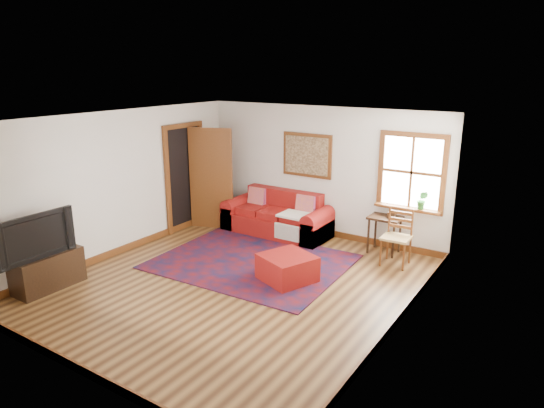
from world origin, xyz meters
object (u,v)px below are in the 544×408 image
Objects in this scene: red_ottoman at (287,268)px; side_table at (385,223)px; ladder_back_chair at (398,234)px; media_cabinet at (48,271)px; red_leather_sofa at (278,219)px.

red_ottoman is 1.09× the size of side_table.
ladder_back_chair is 5.52m from media_cabinet.
red_ottoman is at bearing -113.01° from side_table.
ladder_back_chair is 0.96× the size of media_cabinet.
ladder_back_chair reaches higher than red_ottoman.
red_ottoman is 2.14m from side_table.
side_table is at bearing 3.25° from red_leather_sofa.
red_leather_sofa is at bearing -176.75° from side_table.
media_cabinet is (-3.70, -4.10, -0.27)m from side_table.
red_leather_sofa is 2.25m from red_ottoman.
media_cabinet is at bearing -137.33° from ladder_back_chair.
red_leather_sofa is at bearing 68.79° from media_cabinet.
side_table is at bearing 88.72° from red_ottoman.
red_leather_sofa is 2.53m from ladder_back_chair.
side_table is 0.51m from ladder_back_chair.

